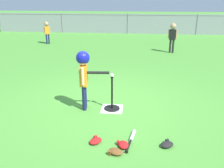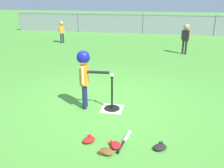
# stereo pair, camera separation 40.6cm
# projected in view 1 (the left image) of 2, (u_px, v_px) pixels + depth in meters

# --- Properties ---
(ground_plane) EXTENTS (60.00, 60.00, 0.00)m
(ground_plane) POSITION_uv_depth(u_px,v_px,m) (105.00, 105.00, 5.25)
(ground_plane) COLOR #478C33
(home_plate) EXTENTS (0.44, 0.44, 0.01)m
(home_plate) POSITION_uv_depth(u_px,v_px,m) (112.00, 109.00, 5.05)
(home_plate) COLOR white
(home_plate) RESTS_ON ground_plane
(batting_tee) EXTENTS (0.32, 0.32, 0.70)m
(batting_tee) POSITION_uv_depth(u_px,v_px,m) (112.00, 104.00, 5.02)
(batting_tee) COLOR black
(batting_tee) RESTS_ON ground_plane
(baseball_on_tee) EXTENTS (0.07, 0.07, 0.07)m
(baseball_on_tee) POSITION_uv_depth(u_px,v_px,m) (112.00, 75.00, 4.80)
(baseball_on_tee) COLOR white
(baseball_on_tee) RESTS_ON batting_tee
(batter_child) EXTENTS (0.64, 0.35, 1.21)m
(batter_child) POSITION_uv_depth(u_px,v_px,m) (84.00, 69.00, 4.77)
(batter_child) COLOR #191E4C
(batter_child) RESTS_ON ground_plane
(fielder_deep_center) EXTENTS (0.27, 0.21, 1.04)m
(fielder_deep_center) POSITION_uv_depth(u_px,v_px,m) (47.00, 30.00, 11.44)
(fielder_deep_center) COLOR #191E4C
(fielder_deep_center) RESTS_ON ground_plane
(fielder_deep_right) EXTENTS (0.33, 0.23, 1.17)m
(fielder_deep_right) POSITION_uv_depth(u_px,v_px,m) (173.00, 34.00, 9.64)
(fielder_deep_right) COLOR #262626
(fielder_deep_right) RESTS_ON ground_plane
(spare_bat_silver) EXTENTS (0.16, 0.62, 0.06)m
(spare_bat_silver) POSITION_uv_depth(u_px,v_px,m) (132.00, 138.00, 3.99)
(spare_bat_silver) COLOR silver
(spare_bat_silver) RESTS_ON ground_plane
(glove_by_plate) EXTENTS (0.26, 0.27, 0.07)m
(glove_by_plate) POSITION_uv_depth(u_px,v_px,m) (96.00, 141.00, 3.90)
(glove_by_plate) COLOR #B21919
(glove_by_plate) RESTS_ON ground_plane
(glove_near_bats) EXTENTS (0.26, 0.23, 0.07)m
(glove_near_bats) POSITION_uv_depth(u_px,v_px,m) (115.00, 152.00, 3.63)
(glove_near_bats) COLOR brown
(glove_near_bats) RESTS_ON ground_plane
(glove_tossed_aside) EXTENTS (0.27, 0.26, 0.07)m
(glove_tossed_aside) POSITION_uv_depth(u_px,v_px,m) (167.00, 144.00, 3.80)
(glove_tossed_aside) COLOR black
(glove_tossed_aside) RESTS_ON ground_plane
(glove_outfield_drop) EXTENTS (0.22, 0.25, 0.07)m
(glove_outfield_drop) POSITION_uv_depth(u_px,v_px,m) (123.00, 145.00, 3.79)
(glove_outfield_drop) COLOR #B21919
(glove_outfield_drop) RESTS_ON ground_plane
(outfield_fence) EXTENTS (16.06, 0.06, 1.15)m
(outfield_fence) POSITION_uv_depth(u_px,v_px,m) (128.00, 23.00, 14.48)
(outfield_fence) COLOR slate
(outfield_fence) RESTS_ON ground_plane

